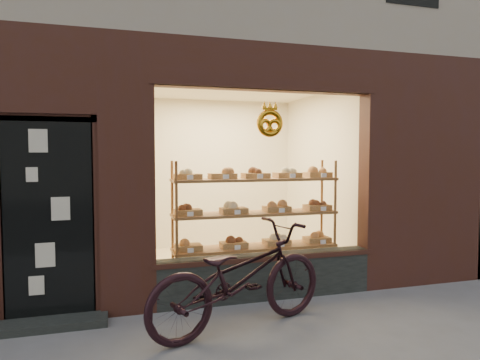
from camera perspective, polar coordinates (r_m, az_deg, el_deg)
name	(u,v)px	position (r m, az deg, el deg)	size (l,w,h in m)	color
display_shelf	(255,222)	(5.69, 2.07, -5.68)	(2.20, 0.45, 1.70)	brown
bicycle	(240,277)	(4.43, -0.02, -12.83)	(0.72, 2.05, 1.08)	black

